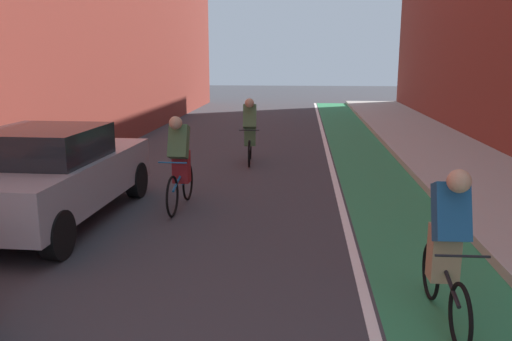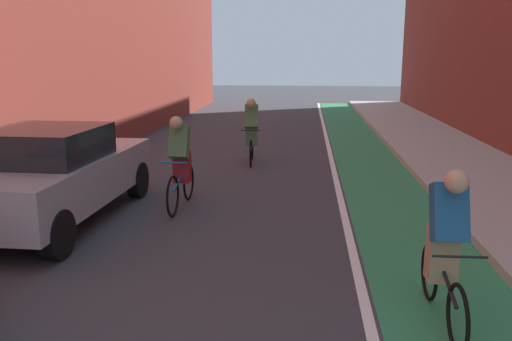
{
  "view_description": "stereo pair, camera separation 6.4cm",
  "coord_description": "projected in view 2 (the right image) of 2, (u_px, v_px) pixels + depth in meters",
  "views": [
    {
      "loc": [
        1.26,
        0.76,
        2.6
      ],
      "look_at": [
        0.59,
        8.49,
        0.91
      ],
      "focal_mm": 37.07,
      "sensor_mm": 36.0,
      "label": 1
    },
    {
      "loc": [
        1.33,
        0.76,
        2.6
      ],
      "look_at": [
        0.59,
        8.49,
        0.91
      ],
      "focal_mm": 37.07,
      "sensor_mm": 36.0,
      "label": 2
    }
  ],
  "objects": [
    {
      "name": "cyclist_lead",
      "position": [
        446.0,
        245.0,
        5.11
      ],
      "size": [
        0.48,
        1.68,
        1.59
      ],
      "color": "black",
      "rests_on": "ground"
    },
    {
      "name": "bike_lane_paint",
      "position": [
        366.0,
        159.0,
        13.63
      ],
      "size": [
        1.6,
        32.72,
        0.0
      ],
      "primitive_type": "cube",
      "color": "#2D8451",
      "rests_on": "ground"
    },
    {
      "name": "sidewalk_right",
      "position": [
        454.0,
        158.0,
        13.42
      ],
      "size": [
        2.78,
        32.72,
        0.14
      ],
      "primitive_type": "cube",
      "color": "#A8A59E",
      "rests_on": "ground"
    },
    {
      "name": "cyclist_trailing",
      "position": [
        252.0,
        129.0,
        12.96
      ],
      "size": [
        0.48,
        1.7,
        1.61
      ],
      "color": "black",
      "rests_on": "ground"
    },
    {
      "name": "ground_plane",
      "position": [
        246.0,
        173.0,
        11.96
      ],
      "size": [
        71.99,
        71.99,
        0.0
      ],
      "primitive_type": "plane",
      "color": "#38383D"
    },
    {
      "name": "cyclist_mid",
      "position": [
        180.0,
        162.0,
        9.09
      ],
      "size": [
        0.48,
        1.74,
        1.62
      ],
      "color": "black",
      "rests_on": "ground"
    },
    {
      "name": "lane_divider_stripe",
      "position": [
        331.0,
        158.0,
        13.72
      ],
      "size": [
        0.12,
        32.72,
        0.0
      ],
      "primitive_type": "cube",
      "color": "white",
      "rests_on": "ground"
    },
    {
      "name": "parked_sedan_silver",
      "position": [
        52.0,
        174.0,
        8.32
      ],
      "size": [
        1.94,
        4.26,
        1.53
      ],
      "color": "#9EA0A8",
      "rests_on": "ground"
    }
  ]
}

